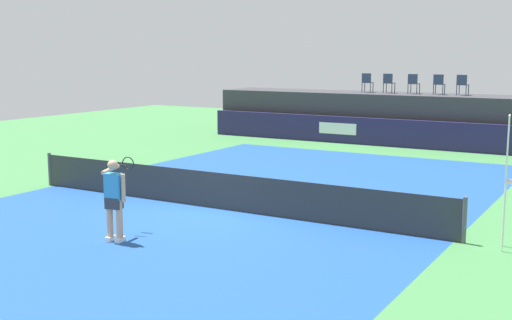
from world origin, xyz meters
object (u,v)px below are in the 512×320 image
object	(u,v)px
spectator_chair_right	(439,83)
tennis_player	(114,197)
umpire_chair	(511,173)
net_post_far	(464,220)
spectator_chair_left	(389,82)
spectator_chair_far_left	(367,82)
spectator_chair_far_right	(462,84)
net_post_near	(50,169)
spectator_chair_center	(413,83)

from	to	relation	value
spectator_chair_right	tennis_player	bearing A→B (deg)	-95.22
umpire_chair	net_post_far	distance (m)	1.40
spectator_chair_left	umpire_chair	xyz separation A→B (m)	(7.93, -15.32, -1.11)
umpire_chair	spectator_chair_left	bearing A→B (deg)	117.38
spectator_chair_far_left	spectator_chair_far_right	xyz separation A→B (m)	(4.35, -0.05, 0.00)
umpire_chair	net_post_near	size ratio (longest dim) A/B	2.76
spectator_chair_far_right	umpire_chair	xyz separation A→B (m)	(4.62, -15.28, -1.11)
spectator_chair_far_right	net_post_far	distance (m)	15.87
net_post_near	spectator_chair_left	bearing A→B (deg)	70.75
spectator_chair_right	tennis_player	world-z (taller)	spectator_chair_right
spectator_chair_left	umpire_chair	bearing A→B (deg)	-62.62
spectator_chair_left	net_post_near	distance (m)	16.36
spectator_chair_far_right	tennis_player	xyz separation A→B (m)	(-2.73, -18.88, -1.73)
spectator_chair_right	umpire_chair	distance (m)	16.31
spectator_chair_far_left	spectator_chair_left	size ratio (longest dim) A/B	1.00
spectator_chair_center	net_post_near	size ratio (longest dim) A/B	0.89
spectator_chair_far_right	tennis_player	size ratio (longest dim) A/B	0.50
spectator_chair_left	spectator_chair_center	world-z (taller)	same
spectator_chair_center	tennis_player	size ratio (longest dim) A/B	0.50
spectator_chair_center	spectator_chair_far_right	bearing A→B (deg)	-1.09
spectator_chair_right	net_post_far	distance (m)	16.12
spectator_chair_right	net_post_far	xyz separation A→B (m)	(4.75, -15.25, -2.19)
spectator_chair_left	net_post_far	distance (m)	17.00
spectator_chair_far_right	umpire_chair	bearing A→B (deg)	-73.18
umpire_chair	net_post_near	xyz separation A→B (m)	(-13.28, 0.02, -1.09)
spectator_chair_left	net_post_far	size ratio (longest dim) A/B	0.89
spectator_chair_center	net_post_near	world-z (taller)	spectator_chair_center
spectator_chair_left	spectator_chair_far_right	bearing A→B (deg)	-0.75
spectator_chair_far_right	spectator_chair_far_left	bearing A→B (deg)	179.41
spectator_chair_center	net_post_near	xyz separation A→B (m)	(-6.50, -15.30, -2.19)
spectator_chair_center	spectator_chair_far_left	bearing A→B (deg)	179.89
spectator_chair_left	spectator_chair_far_right	world-z (taller)	same
spectator_chair_far_left	spectator_chair_right	distance (m)	3.35
spectator_chair_far_left	tennis_player	size ratio (longest dim) A/B	0.50
spectator_chair_right	net_post_near	xyz separation A→B (m)	(-7.65, -15.25, -2.19)
spectator_chair_far_left	tennis_player	bearing A→B (deg)	-85.09
spectator_chair_center	spectator_chair_far_right	xyz separation A→B (m)	(2.16, -0.04, 0.00)
spectator_chair_far_right	net_post_near	xyz separation A→B (m)	(-8.66, -15.26, -2.19)
spectator_chair_center	umpire_chair	bearing A→B (deg)	-66.12
spectator_chair_right	net_post_near	size ratio (longest dim) A/B	0.89
spectator_chair_far_right	tennis_player	bearing A→B (deg)	-98.23
spectator_chair_left	net_post_near	world-z (taller)	spectator_chair_left
spectator_chair_far_left	umpire_chair	size ratio (longest dim) A/B	0.32
spectator_chair_right	spectator_chair_far_left	bearing A→B (deg)	179.05
spectator_chair_far_left	spectator_chair_left	distance (m)	1.04
net_post_near	net_post_far	xyz separation A→B (m)	(12.40, 0.00, 0.00)
spectator_chair_far_left	tennis_player	distance (m)	19.07
net_post_near	umpire_chair	bearing A→B (deg)	-0.07
spectator_chair_left	spectator_chair_right	distance (m)	2.31
spectator_chair_far_right	umpire_chair	world-z (taller)	spectator_chair_far_right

